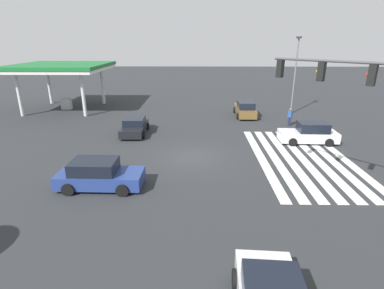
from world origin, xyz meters
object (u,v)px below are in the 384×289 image
Objects in this scene: car_1 at (99,175)px; street_light_pole_b at (296,69)px; car_4 at (245,109)px; pedestrian at (290,116)px; traffic_signal_mast at (361,104)px; car_0 at (135,126)px; car_5 at (309,133)px.

car_1 is 0.57× the size of street_light_pole_b.
pedestrian is (-3.88, -3.65, 0.18)m from car_4.
traffic_signal_mast is 1.62× the size of car_0.
car_1 is (-10.19, -0.03, 0.09)m from car_0.
pedestrian is 6.70m from street_light_pole_b.
street_light_pole_b is (1.28, -5.34, 4.11)m from car_4.
car_0 is 10.19m from car_1.
street_light_pole_b is (20.65, -3.74, -0.41)m from traffic_signal_mast.
traffic_signal_mast is at bearing 80.47° from car_5.
car_5 is (7.95, -14.38, 0.01)m from car_1.
car_4 is (19.37, 1.60, -4.52)m from traffic_signal_mast.
car_4 is at bearing 58.54° from car_1.
car_0 is at bearing -31.43° from pedestrian.
car_1 is at bearing 147.95° from car_4.
car_5 is at bearing -156.80° from car_4.
street_light_pole_b is at bearing 114.95° from car_0.
car_1 is at bearing 30.94° from car_5.
street_light_pole_b reaches higher than car_0.
car_5 is 2.65× the size of pedestrian.
pedestrian reaches higher than car_5.
street_light_pole_b is (5.16, -1.69, 3.92)m from pedestrian.
car_4 is 2.80× the size of pedestrian.
car_0 is 12.55m from car_4.
car_4 is at bearing 103.47° from street_light_pole_b.
car_0 is 14.58m from pedestrian.
car_4 is (6.61, -10.67, 0.11)m from car_0.
car_0 is 0.54× the size of street_light_pole_b.
car_0 is (12.76, 12.26, -4.63)m from traffic_signal_mast.
traffic_signal_mast is 18.30m from car_0.
traffic_signal_mast is 19.95m from car_4.
car_5 is at bearing 171.05° from street_light_pole_b.
car_1 is 19.26m from pedestrian.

